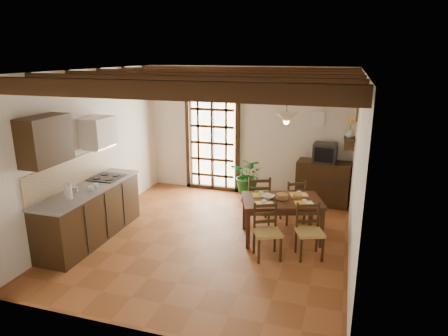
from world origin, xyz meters
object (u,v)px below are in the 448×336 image
at_px(chair_far_right, 293,208).
at_px(crt_tv, 325,153).
at_px(sideboard, 323,183).
at_px(chair_near_left, 267,241).
at_px(dining_table, 282,204).
at_px(chair_near_right, 309,241).
at_px(potted_plant, 249,176).
at_px(pendant_lamp, 286,117).
at_px(kitchen_counter, 90,212).
at_px(chair_far_left, 258,208).

relative_size(chair_far_right, crt_tv, 1.74).
bearing_deg(sideboard, chair_near_left, -100.40).
bearing_deg(dining_table, crt_tv, 54.56).
xyz_separation_m(chair_near_left, sideboard, (0.66, 2.61, 0.19)).
distance_m(dining_table, chair_near_left, 0.82).
height_order(chair_near_right, potted_plant, potted_plant).
bearing_deg(pendant_lamp, potted_plant, 123.16).
bearing_deg(chair_near_left, kitchen_counter, 158.20).
distance_m(chair_near_right, sideboard, 2.41).
height_order(dining_table, sideboard, sideboard).
relative_size(sideboard, potted_plant, 0.52).
bearing_deg(dining_table, chair_far_left, 116.06).
relative_size(kitchen_counter, chair_far_left, 2.43).
xyz_separation_m(chair_far_right, potted_plant, (-1.04, 0.81, 0.30)).
xyz_separation_m(sideboard, pendant_lamp, (-0.57, -1.77, 1.62)).
bearing_deg(chair_far_right, chair_near_right, 77.89).
relative_size(sideboard, pendant_lamp, 1.27).
bearing_deg(chair_near_left, chair_far_left, 82.54).
xyz_separation_m(chair_near_right, sideboard, (0.04, 2.40, 0.19)).
bearing_deg(crt_tv, potted_plant, -163.71).
relative_size(kitchen_counter, pendant_lamp, 2.66).
distance_m(chair_near_left, chair_far_right, 1.49).
distance_m(dining_table, crt_tv, 2.01).
bearing_deg(chair_far_right, kitchen_counter, -2.59).
xyz_separation_m(crt_tv, pendant_lamp, (-0.57, -1.77, 0.97)).
relative_size(dining_table, chair_far_right, 1.76).
height_order(chair_near_left, crt_tv, crt_tv).
bearing_deg(chair_near_right, pendant_lamp, 108.42).
bearing_deg(crt_tv, chair_far_left, -124.70).
xyz_separation_m(dining_table, pendant_lamp, (-0.00, 0.10, 1.46)).
distance_m(kitchen_counter, chair_far_left, 2.97).
relative_size(dining_table, chair_far_left, 1.62).
xyz_separation_m(chair_near_left, chair_far_left, (-0.42, 1.26, 0.02)).
height_order(sideboard, crt_tv, crt_tv).
relative_size(chair_near_right, potted_plant, 0.41).
xyz_separation_m(chair_near_left, pendant_lamp, (0.10, 0.84, 1.81)).
height_order(chair_far_left, potted_plant, potted_plant).
height_order(crt_tv, potted_plant, potted_plant).
height_order(chair_far_right, potted_plant, potted_plant).
bearing_deg(chair_near_right, kitchen_counter, 165.48).
distance_m(dining_table, pendant_lamp, 1.46).
height_order(kitchen_counter, pendant_lamp, pendant_lamp).
bearing_deg(pendant_lamp, chair_near_right, -50.34).
bearing_deg(crt_tv, pendant_lamp, -103.40).
xyz_separation_m(chair_near_left, chair_near_right, (0.62, 0.21, -0.00)).
height_order(chair_far_right, sideboard, sideboard).
relative_size(chair_near_left, chair_far_left, 0.93).
relative_size(chair_near_left, sideboard, 0.80).
height_order(chair_near_left, chair_near_right, chair_near_left).
height_order(chair_near_right, sideboard, sideboard).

